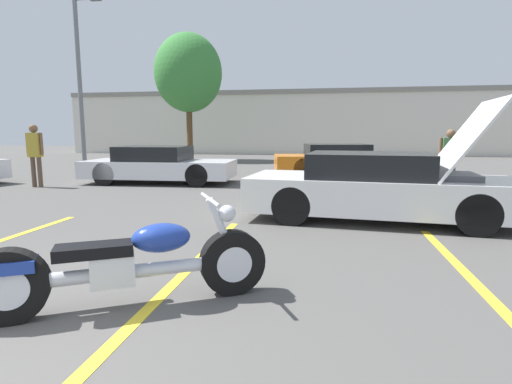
{
  "coord_description": "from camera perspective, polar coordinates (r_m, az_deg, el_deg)",
  "views": [
    {
      "loc": [
        2.69,
        -1.79,
        1.53
      ],
      "look_at": [
        1.85,
        3.0,
        0.8
      ],
      "focal_mm": 28.0,
      "sensor_mm": 36.0,
      "label": 1
    }
  ],
  "objects": [
    {
      "name": "spectator_midground",
      "position": [
        10.93,
        25.9,
        4.63
      ],
      "size": [
        0.52,
        0.21,
        1.61
      ],
      "color": "#333338",
      "rests_on": "ground"
    },
    {
      "name": "show_car_hood_open",
      "position": [
        7.25,
        17.18,
        0.65
      ],
      "size": [
        4.62,
        2.12,
        2.06
      ],
      "rotation": [
        0.0,
        0.0,
        -0.09
      ],
      "color": "white",
      "rests_on": "ground"
    },
    {
      "name": "parked_car_right_row",
      "position": [
        14.3,
        11.97,
        4.43
      ],
      "size": [
        4.89,
        2.66,
        1.13
      ],
      "rotation": [
        0.0,
        0.0,
        0.19
      ],
      "color": "orange",
      "rests_on": "ground"
    },
    {
      "name": "motorcycle",
      "position": [
        3.71,
        -17.67,
        -9.92
      ],
      "size": [
        2.24,
        1.33,
        0.94
      ],
      "rotation": [
        0.0,
        0.0,
        0.5
      ],
      "color": "black",
      "rests_on": "ground"
    },
    {
      "name": "far_building",
      "position": [
        29.51,
        4.85,
        10.06
      ],
      "size": [
        32.0,
        4.2,
        4.4
      ],
      "color": "beige",
      "rests_on": "ground"
    },
    {
      "name": "spectator_by_show_car",
      "position": [
        12.75,
        -29.04,
        5.28
      ],
      "size": [
        0.52,
        0.23,
        1.75
      ],
      "color": "brown",
      "rests_on": "ground"
    },
    {
      "name": "parking_stripe_middle",
      "position": [
        4.36,
        -11.08,
        -12.13
      ],
      "size": [
        0.12,
        5.23,
        0.01
      ],
      "primitive_type": "cube",
      "color": "yellow",
      "rests_on": "ground"
    },
    {
      "name": "parking_stripe_back",
      "position": [
        4.37,
        30.71,
        -13.14
      ],
      "size": [
        0.12,
        5.23,
        0.01
      ],
      "primitive_type": "cube",
      "color": "yellow",
      "rests_on": "ground"
    },
    {
      "name": "tree_background",
      "position": [
        22.47,
        -9.66,
        16.38
      ],
      "size": [
        3.59,
        3.59,
        6.73
      ],
      "color": "brown",
      "rests_on": "ground"
    },
    {
      "name": "light_pole",
      "position": [
        18.48,
        -23.72,
        15.02
      ],
      "size": [
        1.21,
        0.28,
        6.94
      ],
      "color": "slate",
      "rests_on": "ground"
    },
    {
      "name": "parked_car_mid_row",
      "position": [
        12.51,
        -13.71,
        3.74
      ],
      "size": [
        4.52,
        2.05,
        1.11
      ],
      "rotation": [
        0.0,
        0.0,
        0.05
      ],
      "color": "silver",
      "rests_on": "ground"
    }
  ]
}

